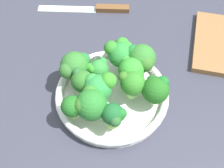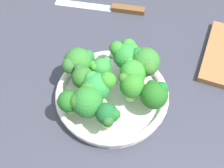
# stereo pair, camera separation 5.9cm
# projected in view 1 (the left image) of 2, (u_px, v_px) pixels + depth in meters

# --- Properties ---
(ground_plane) EXTENTS (1.30, 1.30, 0.03)m
(ground_plane) POSITION_uv_depth(u_px,v_px,m) (107.00, 87.00, 0.78)
(ground_plane) COLOR #353644
(bowl) EXTENTS (0.26, 0.26, 0.03)m
(bowl) POSITION_uv_depth(u_px,v_px,m) (112.00, 95.00, 0.73)
(bowl) COLOR white
(bowl) RESTS_ON ground_plane
(broccoli_floret_0) EXTENTS (0.06, 0.07, 0.08)m
(broccoli_floret_0) POSITION_uv_depth(u_px,v_px,m) (100.00, 87.00, 0.67)
(broccoli_floret_0) COLOR #7BB24E
(broccoli_floret_0) RESTS_ON bowl
(broccoli_floret_1) EXTENTS (0.06, 0.06, 0.07)m
(broccoli_floret_1) POSITION_uv_depth(u_px,v_px,m) (131.00, 69.00, 0.70)
(broccoli_floret_1) COLOR #96CB6E
(broccoli_floret_1) RESTS_ON bowl
(broccoli_floret_2) EXTENTS (0.06, 0.06, 0.07)m
(broccoli_floret_2) POSITION_uv_depth(u_px,v_px,m) (156.00, 89.00, 0.67)
(broccoli_floret_2) COLOR #8FCB73
(broccoli_floret_2) RESTS_ON bowl
(broccoli_floret_3) EXTENTS (0.05, 0.05, 0.06)m
(broccoli_floret_3) POSITION_uv_depth(u_px,v_px,m) (73.00, 107.00, 0.65)
(broccoli_floret_3) COLOR #84B55B
(broccoli_floret_3) RESTS_ON bowl
(broccoli_floret_4) EXTENTS (0.06, 0.06, 0.07)m
(broccoli_floret_4) POSITION_uv_depth(u_px,v_px,m) (133.00, 82.00, 0.68)
(broccoli_floret_4) COLOR #85BF69
(broccoli_floret_4) RESTS_ON bowl
(broccoli_floret_5) EXTENTS (0.07, 0.07, 0.07)m
(broccoli_floret_5) POSITION_uv_depth(u_px,v_px,m) (120.00, 52.00, 0.73)
(broccoli_floret_5) COLOR #86BE57
(broccoli_floret_5) RESTS_ON bowl
(broccoli_floret_6) EXTENTS (0.07, 0.07, 0.07)m
(broccoli_floret_6) POSITION_uv_depth(u_px,v_px,m) (141.00, 59.00, 0.72)
(broccoli_floret_6) COLOR #7DB559
(broccoli_floret_6) RESTS_ON bowl
(broccoli_floret_7) EXTENTS (0.07, 0.07, 0.07)m
(broccoli_floret_7) POSITION_uv_depth(u_px,v_px,m) (75.00, 66.00, 0.71)
(broccoli_floret_7) COLOR #8EC560
(broccoli_floret_7) RESTS_ON bowl
(broccoli_floret_8) EXTENTS (0.07, 0.07, 0.08)m
(broccoli_floret_8) POSITION_uv_depth(u_px,v_px,m) (91.00, 103.00, 0.64)
(broccoli_floret_8) COLOR #A1CA6D
(broccoli_floret_8) RESTS_ON bowl
(broccoli_floret_9) EXTENTS (0.05, 0.05, 0.06)m
(broccoli_floret_9) POSITION_uv_depth(u_px,v_px,m) (98.00, 69.00, 0.71)
(broccoli_floret_9) COLOR #82CB68
(broccoli_floret_9) RESTS_ON bowl
(broccoli_floret_10) EXTENTS (0.05, 0.05, 0.07)m
(broccoli_floret_10) POSITION_uv_depth(u_px,v_px,m) (82.00, 81.00, 0.68)
(broccoli_floret_10) COLOR #75BD54
(broccoli_floret_10) RESTS_ON bowl
(broccoli_floret_11) EXTENTS (0.05, 0.05, 0.06)m
(broccoli_floret_11) POSITION_uv_depth(u_px,v_px,m) (114.00, 115.00, 0.63)
(broccoli_floret_11) COLOR #82BA4C
(broccoli_floret_11) RESTS_ON bowl
(knife) EXTENTS (0.08, 0.26, 0.01)m
(knife) POSITION_uv_depth(u_px,v_px,m) (96.00, 9.00, 0.92)
(knife) COLOR silver
(knife) RESTS_ON ground_plane
(cutting_board) EXTENTS (0.22, 0.16, 0.02)m
(cutting_board) POSITION_uv_depth(u_px,v_px,m) (224.00, 44.00, 0.83)
(cutting_board) COLOR brown
(cutting_board) RESTS_ON ground_plane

